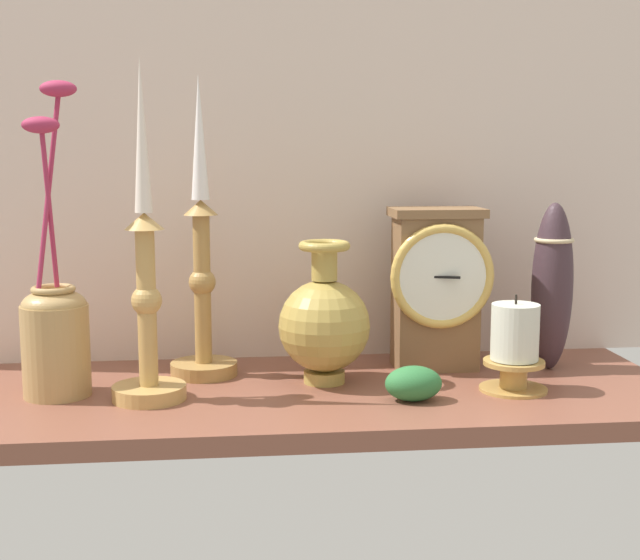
{
  "coord_description": "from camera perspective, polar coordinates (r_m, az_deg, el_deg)",
  "views": [
    {
      "loc": [
        -8.1,
        -109.07,
        30.68
      ],
      "look_at": [
        3.94,
        0.0,
        14.0
      ],
      "focal_mm": 49.43,
      "sensor_mm": 36.0,
      "label": 1
    }
  ],
  "objects": [
    {
      "name": "mantel_clock",
      "position": [
        1.22,
        7.54,
        -0.39
      ],
      "size": [
        14.22,
        9.19,
        22.36
      ],
      "color": "brown",
      "rests_on": "ground_plane"
    },
    {
      "name": "brass_vase_bulbous",
      "position": [
        1.15,
        0.28,
        -2.81
      ],
      "size": [
        11.98,
        11.98,
        18.68
      ],
      "color": "#AF9445",
      "rests_on": "ground_plane"
    },
    {
      "name": "candlestick_tall_left",
      "position": [
        1.18,
        -7.64,
        0.23
      ],
      "size": [
        9.01,
        9.01,
        40.04
      ],
      "color": "#AC8245",
      "rests_on": "ground_plane"
    },
    {
      "name": "ground_plane",
      "position": [
        1.14,
        -1.99,
        -7.61
      ],
      "size": [
        100.0,
        36.0,
        2.4
      ],
      "primitive_type": "cube",
      "color": "brown"
    },
    {
      "name": "back_wall",
      "position": [
        1.28,
        -2.7,
        9.45
      ],
      "size": [
        120.0,
        2.0,
        65.0
      ],
      "primitive_type": "cube",
      "color": "beige",
      "rests_on": "ground_plane"
    },
    {
      "name": "candlestick_tall_center",
      "position": [
        1.08,
        -11.18,
        -0.95
      ],
      "size": [
        9.03,
        9.03,
        41.17
      ],
      "color": "tan",
      "rests_on": "ground_plane"
    },
    {
      "name": "pillar_candle_front",
      "position": [
        1.14,
        12.48,
        -4.31
      ],
      "size": [
        8.61,
        8.61,
        12.33
      ],
      "color": "tan",
      "rests_on": "ground_plane"
    },
    {
      "name": "ivy_sprig",
      "position": [
        1.08,
        6.07,
        -6.68
      ],
      "size": [
        7.0,
        4.9,
        4.32
      ],
      "color": "#2E7239",
      "rests_on": "ground_plane"
    },
    {
      "name": "brass_vase_jar",
      "position": [
        1.13,
        -16.81,
        -2.96
      ],
      "size": [
        8.27,
        8.27,
        38.52
      ],
      "color": "tan",
      "rests_on": "ground_plane"
    },
    {
      "name": "tall_ceramic_vase",
      "position": [
        1.25,
        14.8,
        -0.36
      ],
      "size": [
        5.63,
        5.63,
        23.15
      ],
      "color": "#3C2A31",
      "rests_on": "ground_plane"
    }
  ]
}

